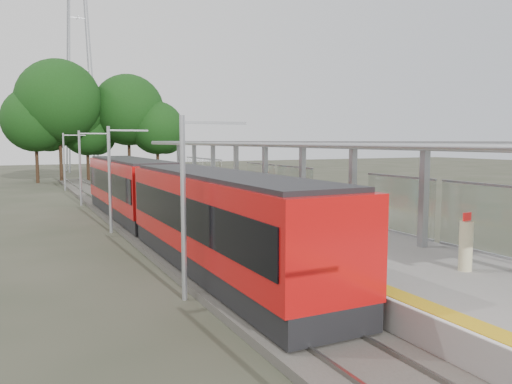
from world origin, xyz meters
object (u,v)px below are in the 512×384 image
(bench_far, at_px, (213,188))
(info_pillar_near, at_px, (466,246))
(litter_bin, at_px, (343,216))
(info_pillar_far, at_px, (240,189))
(train, at_px, (163,198))
(bench_mid, at_px, (294,200))

(bench_far, bearing_deg, info_pillar_near, -116.70)
(bench_far, relative_size, litter_bin, 1.72)
(bench_far, xyz_separation_m, info_pillar_far, (0.17, -4.00, 0.27))
(bench_far, distance_m, info_pillar_far, 4.01)
(train, distance_m, info_pillar_near, 13.60)
(train, bearing_deg, bench_mid, 1.85)
(train, bearing_deg, bench_far, 56.71)
(info_pillar_far, xyz_separation_m, litter_bin, (0.30, -10.13, -0.35))
(bench_mid, bearing_deg, info_pillar_far, 92.48)
(train, xyz_separation_m, bench_mid, (7.10, 0.23, -0.48))
(train, height_order, info_pillar_near, train)
(bench_far, bearing_deg, info_pillar_far, -112.04)
(bench_far, relative_size, info_pillar_far, 0.81)
(bench_mid, height_order, bench_far, bench_mid)
(train, height_order, bench_far, train)
(bench_mid, bearing_deg, train, 174.51)
(bench_mid, bearing_deg, bench_far, 89.23)
(info_pillar_near, xyz_separation_m, info_pillar_far, (1.01, 17.79, 0.04))
(bench_mid, distance_m, info_pillar_near, 12.92)
(litter_bin, bearing_deg, info_pillar_far, 91.68)
(litter_bin, bearing_deg, train, 143.16)
(train, bearing_deg, litter_bin, -36.84)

